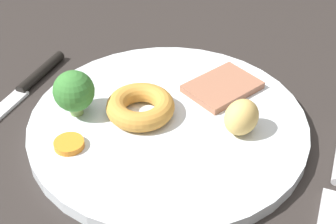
# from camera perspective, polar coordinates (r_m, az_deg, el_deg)

# --- Properties ---
(dining_table) EXTENTS (1.20, 0.84, 0.04)m
(dining_table) POSITION_cam_1_polar(r_m,az_deg,el_deg) (0.52, -2.83, -5.21)
(dining_table) COLOR #2B2623
(dining_table) RESTS_ON ground
(dinner_plate) EXTENTS (0.29, 0.29, 0.01)m
(dinner_plate) POSITION_cam_1_polar(r_m,az_deg,el_deg) (0.52, 0.00, -1.47)
(dinner_plate) COLOR white
(dinner_plate) RESTS_ON dining_table
(meat_slice_main) EXTENTS (0.09, 0.10, 0.01)m
(meat_slice_main) POSITION_cam_1_polar(r_m,az_deg,el_deg) (0.56, 6.36, 2.93)
(meat_slice_main) COLOR #9E664C
(meat_slice_main) RESTS_ON dinner_plate
(yorkshire_pudding) EXTENTS (0.07, 0.07, 0.02)m
(yorkshire_pudding) POSITION_cam_1_polar(r_m,az_deg,el_deg) (0.51, -3.24, 0.63)
(yorkshire_pudding) COLOR #C68938
(yorkshire_pudding) RESTS_ON dinner_plate
(roast_potato_left) EXTENTS (0.05, 0.05, 0.04)m
(roast_potato_left) POSITION_cam_1_polar(r_m,az_deg,el_deg) (0.49, 8.57, -0.59)
(roast_potato_left) COLOR #D8B260
(roast_potato_left) RESTS_ON dinner_plate
(carrot_coin_front) EXTENTS (0.03, 0.03, 0.01)m
(carrot_coin_front) POSITION_cam_1_polar(r_m,az_deg,el_deg) (0.49, -11.47, -3.69)
(carrot_coin_front) COLOR orange
(carrot_coin_front) RESTS_ON dinner_plate
(broccoli_floret) EXTENTS (0.04, 0.04, 0.05)m
(broccoli_floret) POSITION_cam_1_polar(r_m,az_deg,el_deg) (0.51, -10.92, 2.36)
(broccoli_floret) COLOR #8CB766
(broccoli_floret) RESTS_ON dinner_plate
(knife) EXTENTS (0.04, 0.19, 0.01)m
(knife) POSITION_cam_1_polar(r_m,az_deg,el_deg) (0.60, -16.36, 2.76)
(knife) COLOR black
(knife) RESTS_ON dining_table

